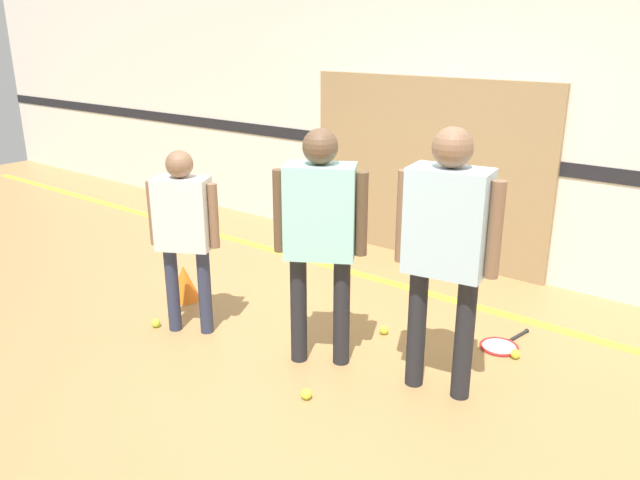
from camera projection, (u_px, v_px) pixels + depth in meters
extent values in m
plane|color=#A87F4C|center=(321.00, 360.00, 4.19)|extent=(16.00, 16.00, 0.00)
cube|color=silver|center=(482.00, 91.00, 5.36)|extent=(16.00, 0.06, 3.20)
cube|color=black|center=(475.00, 158.00, 5.52)|extent=(16.00, 0.01, 0.12)
cube|color=#9E7F56|center=(425.00, 170.00, 5.84)|extent=(2.44, 0.05, 1.71)
cube|color=yellow|center=(425.00, 292.00, 5.26)|extent=(14.40, 0.10, 0.01)
cylinder|color=#232328|center=(299.00, 309.00, 4.08)|extent=(0.11, 0.11, 0.75)
cylinder|color=#232328|center=(342.00, 311.00, 4.04)|extent=(0.11, 0.11, 0.75)
cube|color=#99D8D1|center=(320.00, 211.00, 3.85)|extent=(0.50, 0.43, 0.59)
sphere|color=brown|center=(320.00, 146.00, 3.72)|extent=(0.22, 0.22, 0.22)
cylinder|color=brown|center=(279.00, 211.00, 3.88)|extent=(0.08, 0.08, 0.53)
cylinder|color=brown|center=(361.00, 214.00, 3.82)|extent=(0.08, 0.08, 0.53)
cylinder|color=#2D334C|center=(173.00, 289.00, 4.51)|extent=(0.09, 0.09, 0.64)
cylinder|color=#2D334C|center=(205.00, 291.00, 4.48)|extent=(0.09, 0.09, 0.64)
cube|color=silver|center=(183.00, 214.00, 4.31)|extent=(0.43, 0.36, 0.51)
sphere|color=brown|center=(179.00, 164.00, 4.20)|extent=(0.19, 0.19, 0.19)
cylinder|color=brown|center=(153.00, 213.00, 4.35)|extent=(0.07, 0.07, 0.46)
cylinder|color=brown|center=(214.00, 216.00, 4.28)|extent=(0.07, 0.07, 0.46)
cylinder|color=#232328|center=(464.00, 338.00, 3.66)|extent=(0.11, 0.11, 0.78)
cylinder|color=#232328|center=(417.00, 327.00, 3.79)|extent=(0.11, 0.11, 0.78)
cube|color=silver|center=(448.00, 222.00, 3.50)|extent=(0.49, 0.32, 0.61)
sphere|color=brown|center=(453.00, 147.00, 3.36)|extent=(0.23, 0.23, 0.23)
cylinder|color=brown|center=(495.00, 230.00, 3.38)|extent=(0.08, 0.08, 0.55)
cylinder|color=brown|center=(403.00, 217.00, 3.63)|extent=(0.08, 0.08, 0.55)
torus|color=red|center=(499.00, 347.00, 4.34)|extent=(0.31, 0.31, 0.02)
cylinder|color=silver|center=(499.00, 347.00, 4.34)|extent=(0.23, 0.23, 0.01)
cylinder|color=black|center=(518.00, 336.00, 4.49)|extent=(0.07, 0.23, 0.02)
sphere|color=black|center=(527.00, 331.00, 4.57)|extent=(0.03, 0.03, 0.03)
sphere|color=#CCE038|center=(306.00, 394.00, 3.74)|extent=(0.07, 0.07, 0.07)
sphere|color=#CCE038|center=(515.00, 354.00, 4.20)|extent=(0.07, 0.07, 0.07)
sphere|color=#CCE038|center=(384.00, 330.00, 4.53)|extent=(0.07, 0.07, 0.07)
sphere|color=#CCE038|center=(156.00, 323.00, 4.64)|extent=(0.07, 0.07, 0.07)
cone|color=orange|center=(184.00, 283.00, 5.08)|extent=(0.24, 0.24, 0.29)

